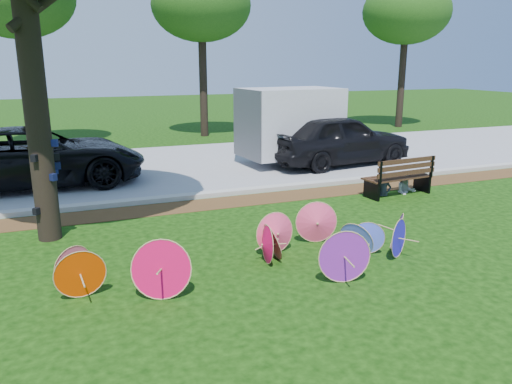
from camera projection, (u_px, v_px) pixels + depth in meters
ground at (272, 278)px, 8.04m from camera, size 90.00×90.00×0.00m
mulch_strip at (199, 205)px, 12.09m from camera, size 90.00×1.00×0.01m
curb at (192, 196)px, 12.71m from camera, size 90.00×0.30×0.12m
street at (161, 167)px, 16.46m from camera, size 90.00×8.00×0.01m
parasol_pile at (277, 245)px, 8.39m from camera, size 6.36×2.00×0.90m
black_van at (35, 157)px, 13.78m from camera, size 6.00×2.89×1.65m
dark_pickup at (339, 139)px, 16.69m from camera, size 5.24×2.61×1.71m
cargo_trailer at (290, 122)px, 16.73m from camera, size 3.35×2.29×2.83m
park_bench at (397, 176)px, 12.95m from camera, size 1.98×0.91×1.00m
person_left at (385, 173)px, 12.85m from camera, size 0.46×0.33×1.18m
person_right at (407, 173)px, 13.11m from camera, size 0.63×0.55×1.10m
bg_trees at (227, 5)px, 21.91m from camera, size 22.36×5.11×7.40m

